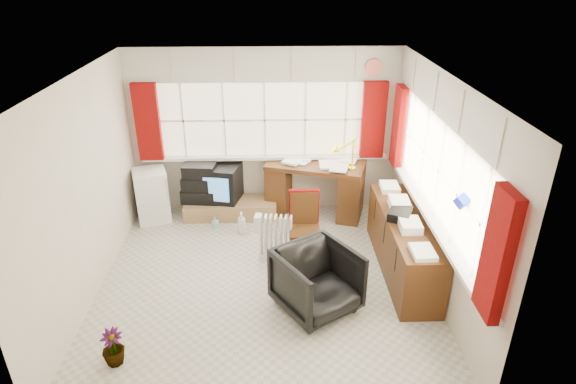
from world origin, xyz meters
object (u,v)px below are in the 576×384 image
(office_chair, at_px, (317,281))
(mini_fridge, at_px, (152,195))
(desk, at_px, (315,185))
(task_chair, at_px, (304,224))
(tv_bench, at_px, (231,208))
(desk_lamp, at_px, (353,148))
(radiator, at_px, (276,242))
(credenza, at_px, (403,243))
(crt_tv, at_px, (220,182))

(office_chair, distance_m, mini_fridge, 3.16)
(desk, distance_m, task_chair, 1.32)
(office_chair, xyz_separation_m, mini_fridge, (-2.30, 2.17, 0.03))
(office_chair, distance_m, tv_bench, 2.52)
(desk_lamp, xyz_separation_m, task_chair, (-0.76, -1.06, -0.65))
(desk_lamp, distance_m, tv_bench, 2.09)
(desk_lamp, height_order, office_chair, desk_lamp)
(task_chair, relative_size, radiator, 1.48)
(task_chair, distance_m, credenza, 1.27)
(crt_tv, height_order, mini_fridge, crt_tv)
(desk_lamp, relative_size, radiator, 0.72)
(radiator, height_order, credenza, credenza)
(radiator, height_order, crt_tv, crt_tv)
(desk, bearing_deg, radiator, -115.15)
(office_chair, relative_size, crt_tv, 1.15)
(mini_fridge, bearing_deg, task_chair, -27.21)
(desk_lamp, distance_m, mini_fridge, 3.07)
(office_chair, xyz_separation_m, credenza, (1.14, 0.72, 0.02))
(radiator, height_order, mini_fridge, mini_fridge)
(mini_fridge, bearing_deg, crt_tv, 10.34)
(credenza, bearing_deg, office_chair, -147.75)
(desk, bearing_deg, crt_tv, 178.87)
(desk_lamp, height_order, crt_tv, desk_lamp)
(desk, height_order, radiator, desk)
(desk_lamp, relative_size, crt_tv, 0.65)
(desk, xyz_separation_m, task_chair, (-0.25, -1.30, 0.05))
(desk, distance_m, radiator, 1.47)
(office_chair, distance_m, radiator, 1.10)
(credenza, height_order, mini_fridge, credenza)
(desk_lamp, bearing_deg, desk, 154.71)
(desk, xyz_separation_m, crt_tv, (-1.46, 0.03, 0.06))
(desk, height_order, credenza, desk)
(office_chair, xyz_separation_m, crt_tv, (-1.29, 2.35, 0.15))
(credenza, distance_m, tv_bench, 2.75)
(task_chair, xyz_separation_m, crt_tv, (-1.21, 1.32, 0.01))
(desk, distance_m, credenza, 1.87)
(office_chair, distance_m, credenza, 1.35)
(desk, xyz_separation_m, credenza, (0.97, -1.60, -0.07))
(office_chair, bearing_deg, tv_bench, 84.26)
(crt_tv, bearing_deg, tv_bench, -35.14)
(crt_tv, bearing_deg, credenza, -33.80)
(task_chair, distance_m, crt_tv, 1.79)
(desk_lamp, height_order, radiator, desk_lamp)
(tv_bench, relative_size, crt_tv, 1.96)
(crt_tv, bearing_deg, task_chair, -47.59)
(office_chair, bearing_deg, task_chair, 61.90)
(desk, height_order, office_chair, desk)
(radiator, distance_m, credenza, 1.62)
(desk, distance_m, desk_lamp, 0.89)
(credenza, bearing_deg, mini_fridge, 157.22)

